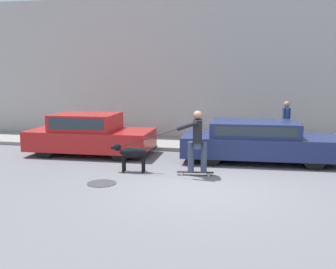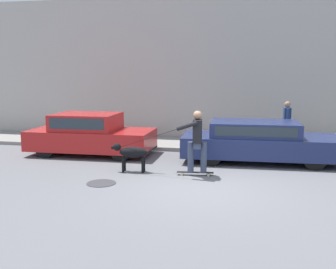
{
  "view_description": "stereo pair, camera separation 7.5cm",
  "coord_description": "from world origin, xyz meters",
  "px_view_note": "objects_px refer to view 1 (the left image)",
  "views": [
    {
      "loc": [
        0.95,
        -8.65,
        2.6
      ],
      "look_at": [
        -1.09,
        1.68,
        0.95
      ],
      "focal_mm": 42.0,
      "sensor_mm": 36.0,
      "label": 1
    },
    {
      "loc": [
        1.02,
        -8.64,
        2.6
      ],
      "look_at": [
        -1.09,
        1.68,
        0.95
      ],
      "focal_mm": 42.0,
      "sensor_mm": 36.0,
      "label": 2
    }
  ],
  "objects_px": {
    "parked_car_1": "(258,141)",
    "pedestrian_with_bag": "(286,122)",
    "skateboarder": "(197,139)",
    "dog": "(132,153)",
    "parked_car_0": "(90,135)"
  },
  "relations": [
    {
      "from": "dog",
      "to": "parked_car_0",
      "type": "bearing_deg",
      "value": -48.29
    },
    {
      "from": "skateboarder",
      "to": "pedestrian_with_bag",
      "type": "relative_size",
      "value": 1.65
    },
    {
      "from": "parked_car_1",
      "to": "skateboarder",
      "type": "relative_size",
      "value": 1.78
    },
    {
      "from": "parked_car_1",
      "to": "pedestrian_with_bag",
      "type": "relative_size",
      "value": 2.95
    },
    {
      "from": "parked_car_1",
      "to": "skateboarder",
      "type": "bearing_deg",
      "value": -130.84
    },
    {
      "from": "skateboarder",
      "to": "parked_car_1",
      "type": "bearing_deg",
      "value": -134.6
    },
    {
      "from": "pedestrian_with_bag",
      "to": "skateboarder",
      "type": "bearing_deg",
      "value": -124.98
    },
    {
      "from": "parked_car_1",
      "to": "pedestrian_with_bag",
      "type": "height_order",
      "value": "pedestrian_with_bag"
    },
    {
      "from": "skateboarder",
      "to": "pedestrian_with_bag",
      "type": "distance_m",
      "value": 4.54
    },
    {
      "from": "parked_car_0",
      "to": "dog",
      "type": "xyz_separation_m",
      "value": [
        1.96,
        -1.93,
        -0.12
      ]
    },
    {
      "from": "parked_car_0",
      "to": "dog",
      "type": "height_order",
      "value": "parked_car_0"
    },
    {
      "from": "dog",
      "to": "skateboarder",
      "type": "relative_size",
      "value": 0.48
    },
    {
      "from": "parked_car_1",
      "to": "dog",
      "type": "distance_m",
      "value": 3.84
    },
    {
      "from": "parked_car_1",
      "to": "dog",
      "type": "xyz_separation_m",
      "value": [
        -3.32,
        -1.93,
        -0.09
      ]
    },
    {
      "from": "dog",
      "to": "pedestrian_with_bag",
      "type": "xyz_separation_m",
      "value": [
        4.26,
        3.75,
        0.46
      ]
    }
  ]
}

